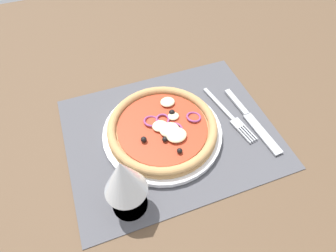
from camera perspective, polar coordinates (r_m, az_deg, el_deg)
The scene contains 7 objects.
ground_plane at distance 62.04cm, azimuth 0.47°, elevation -2.03°, with size 190.00×140.00×2.40cm, color brown.
placemat at distance 60.91cm, azimuth 0.48°, elevation -1.26°, with size 44.10×35.32×0.40cm, color #4C4C51.
plate at distance 59.80cm, azimuth -1.08°, elevation -1.40°, with size 25.29×25.29×1.22cm, color white.
pizza at distance 58.44cm, azimuth -1.04°, elevation -0.40°, with size 23.04×23.04×2.58cm.
fork at distance 64.69cm, azimuth 12.55°, elevation 1.94°, with size 4.66×17.98×0.44cm.
knife at distance 65.08cm, azimuth 16.59°, elevation 1.13°, with size 3.28×20.07×0.62cm.
wine_glass at distance 44.24cm, azimuth -9.05°, elevation -10.45°, with size 7.20×7.20×14.90cm.
Camera 1 is at (12.99, 33.92, 49.10)cm, focal length 29.99 mm.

